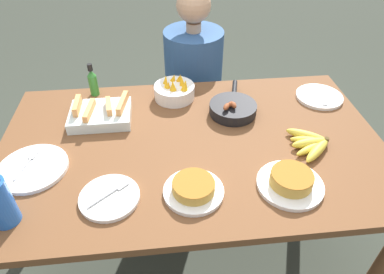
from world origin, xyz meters
TOP-DOWN VIEW (x-y plane):
  - ground_plane at (0.00, 0.00)m, footprint 14.00×14.00m
  - dining_table at (0.00, 0.00)m, footprint 1.63×0.99m
  - banana_bunch at (0.49, -0.08)m, footprint 0.18×0.23m
  - melon_tray at (-0.40, 0.21)m, footprint 0.27×0.21m
  - skillet at (0.21, 0.19)m, footprint 0.22×0.34m
  - frittata_plate_center at (-0.02, -0.28)m, footprint 0.22×0.22m
  - frittata_plate_side at (0.33, -0.29)m, footprint 0.24×0.24m
  - empty_plate_near_front at (-0.63, -0.10)m, footprint 0.27×0.27m
  - empty_plate_far_left at (-0.32, -0.28)m, footprint 0.21×0.21m
  - empty_plate_far_right at (0.67, 0.27)m, footprint 0.23×0.23m
  - fruit_bowl_mango at (-0.05, 0.36)m, footprint 0.20×0.20m
  - hot_sauce_bottle at (-0.45, 0.43)m, footprint 0.04×0.04m
  - person_figure at (0.09, 0.72)m, footprint 0.37×0.37m

SIDE VIEW (x-z plane):
  - ground_plane at x=0.00m, z-range 0.00..0.00m
  - person_figure at x=0.09m, z-range -0.11..1.06m
  - dining_table at x=0.00m, z-range 0.28..1.02m
  - empty_plate_near_front at x=-0.63m, z-range 0.73..0.76m
  - empty_plate_far_right at x=0.67m, z-range 0.73..0.76m
  - empty_plate_far_left at x=-0.32m, z-range 0.73..0.76m
  - banana_bunch at x=0.49m, z-range 0.74..0.78m
  - frittata_plate_center at x=-0.02m, z-range 0.73..0.79m
  - frittata_plate_side at x=0.33m, z-range 0.73..0.79m
  - skillet at x=0.21m, z-range 0.72..0.81m
  - melon_tray at x=-0.40m, z-range 0.72..0.81m
  - fruit_bowl_mango at x=-0.05m, z-range 0.72..0.84m
  - hot_sauce_bottle at x=-0.45m, z-range 0.73..0.90m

